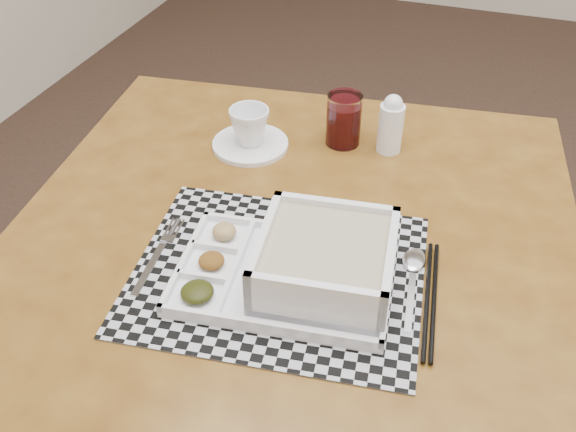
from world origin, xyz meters
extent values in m
cube|color=#532D0F|center=(-0.84, -0.51, 0.69)|extent=(1.04, 1.04, 0.04)
cylinder|color=#532D0F|center=(-1.31, -0.14, 0.33)|extent=(0.05, 0.05, 0.67)
cylinder|color=#532D0F|center=(-0.47, -0.04, 0.33)|extent=(0.05, 0.05, 0.67)
cube|color=#532D0F|center=(-0.89, -0.11, 0.63)|extent=(0.80, 0.12, 0.08)
cube|color=#532D0F|center=(-1.24, -0.56, 0.63)|extent=(0.12, 0.80, 0.08)
cube|color=#532D0F|center=(-0.44, -0.46, 0.63)|extent=(0.12, 0.80, 0.08)
cube|color=#B1B0B8|center=(-0.83, -0.62, 0.71)|extent=(0.48, 0.41, 0.00)
cube|color=white|center=(-0.81, -0.64, 0.71)|extent=(0.34, 0.26, 0.01)
cube|color=white|center=(-0.83, -0.53, 0.72)|extent=(0.32, 0.05, 0.01)
cube|color=white|center=(-0.80, -0.74, 0.72)|extent=(0.32, 0.05, 0.01)
cube|color=white|center=(-0.97, -0.66, 0.72)|extent=(0.03, 0.22, 0.01)
cube|color=white|center=(-0.66, -0.62, 0.72)|extent=(0.03, 0.22, 0.01)
cube|color=white|center=(-0.89, -0.65, 0.72)|extent=(0.03, 0.20, 0.01)
cube|color=white|center=(-0.93, -0.68, 0.72)|extent=(0.08, 0.02, 0.01)
cube|color=white|center=(-0.93, -0.62, 0.72)|extent=(0.08, 0.02, 0.01)
ellipsoid|color=black|center=(-0.92, -0.72, 0.73)|extent=(0.05, 0.05, 0.02)
ellipsoid|color=#4D2F0C|center=(-0.93, -0.65, 0.73)|extent=(0.04, 0.04, 0.02)
ellipsoid|color=olive|center=(-0.94, -0.58, 0.73)|extent=(0.04, 0.04, 0.02)
cube|color=white|center=(-0.76, -0.62, 0.72)|extent=(0.22, 0.22, 0.01)
cube|color=white|center=(-0.77, -0.53, 0.76)|extent=(0.20, 0.04, 0.08)
cube|color=white|center=(-0.74, -0.71, 0.76)|extent=(0.20, 0.04, 0.08)
cube|color=white|center=(-0.85, -0.63, 0.76)|extent=(0.04, 0.20, 0.08)
cube|color=white|center=(-0.66, -0.61, 0.76)|extent=(0.04, 0.20, 0.08)
cube|color=tan|center=(-0.76, -0.62, 0.75)|extent=(0.19, 0.19, 0.07)
cube|color=silver|center=(-1.02, -0.68, 0.71)|extent=(0.03, 0.12, 0.00)
cube|color=silver|center=(-1.02, -0.61, 0.71)|extent=(0.02, 0.02, 0.00)
cube|color=silver|center=(-1.04, -0.58, 0.71)|extent=(0.01, 0.04, 0.00)
cube|color=silver|center=(-1.03, -0.58, 0.71)|extent=(0.01, 0.04, 0.00)
cube|color=silver|center=(-1.02, -0.58, 0.71)|extent=(0.01, 0.04, 0.00)
cube|color=silver|center=(-1.02, -0.58, 0.71)|extent=(0.01, 0.04, 0.00)
cube|color=silver|center=(-0.63, -0.62, 0.71)|extent=(0.02, 0.12, 0.00)
ellipsoid|color=silver|center=(-0.64, -0.53, 0.71)|extent=(0.04, 0.06, 0.01)
cylinder|color=black|center=(-0.60, -0.61, 0.71)|extent=(0.04, 0.24, 0.01)
cylinder|color=black|center=(-0.59, -0.60, 0.71)|extent=(0.04, 0.24, 0.01)
cylinder|color=white|center=(-1.00, -0.30, 0.71)|extent=(0.15, 0.15, 0.01)
imported|color=white|center=(-1.00, -0.30, 0.75)|extent=(0.10, 0.10, 0.07)
cylinder|color=white|center=(-0.84, -0.23, 0.76)|extent=(0.07, 0.07, 0.10)
cylinder|color=#45050A|center=(-0.84, -0.23, 0.74)|extent=(0.06, 0.06, 0.08)
cylinder|color=white|center=(-0.74, -0.22, 0.75)|extent=(0.05, 0.05, 0.10)
sphere|color=white|center=(-0.74, -0.22, 0.81)|extent=(0.04, 0.04, 0.04)
camera|label=1|loc=(-0.58, -1.29, 1.39)|focal=40.00mm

